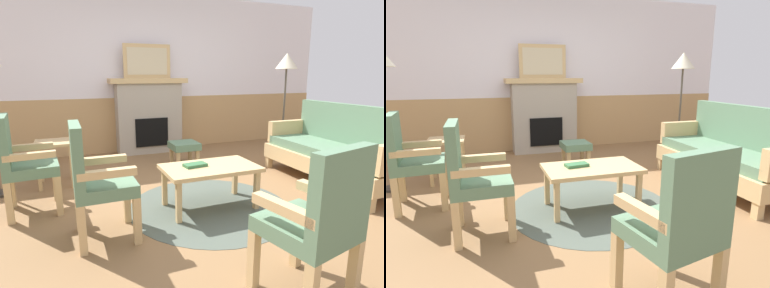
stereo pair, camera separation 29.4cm
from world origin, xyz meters
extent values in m
plane|color=olive|center=(0.00, 0.00, 0.00)|extent=(14.00, 14.00, 0.00)
cube|color=white|center=(0.00, 2.60, 1.35)|extent=(7.20, 0.12, 2.70)
cube|color=tan|center=(0.00, 2.53, 0.47)|extent=(7.20, 0.02, 0.95)
cube|color=#A39989|center=(0.00, 2.35, 0.60)|extent=(1.10, 0.36, 1.20)
cube|color=black|center=(0.00, 2.16, 0.38)|extent=(0.56, 0.02, 0.48)
cube|color=tan|center=(0.00, 2.35, 1.24)|extent=(1.30, 0.44, 0.08)
cube|color=tan|center=(0.00, 2.35, 1.56)|extent=(0.80, 0.03, 0.56)
cube|color=beige|center=(0.00, 2.33, 1.56)|extent=(0.68, 0.01, 0.44)
cube|color=tan|center=(1.39, 0.75, 0.08)|extent=(0.08, 0.08, 0.16)
cube|color=tan|center=(1.39, -0.93, 0.08)|extent=(0.08, 0.08, 0.16)
cube|color=tan|center=(1.99, 0.75, 0.08)|extent=(0.08, 0.08, 0.16)
cube|color=tan|center=(1.69, -0.09, 0.26)|extent=(0.70, 1.80, 0.20)
cube|color=#5B7F60|center=(1.69, -0.09, 0.42)|extent=(0.60, 1.70, 0.12)
cube|color=#5B7F60|center=(1.99, -0.09, 0.73)|extent=(0.10, 1.70, 0.50)
cube|color=tan|center=(1.69, 0.76, 0.53)|extent=(0.60, 0.10, 0.30)
cube|color=tan|center=(-0.45, -0.43, 0.20)|extent=(0.05, 0.05, 0.40)
cube|color=tan|center=(0.39, -0.43, 0.20)|extent=(0.05, 0.05, 0.40)
cube|color=tan|center=(-0.45, 0.01, 0.20)|extent=(0.05, 0.05, 0.40)
cube|color=tan|center=(0.39, 0.01, 0.20)|extent=(0.05, 0.05, 0.40)
cube|color=tan|center=(-0.03, -0.21, 0.42)|extent=(0.96, 0.56, 0.04)
cylinder|color=#4C564C|center=(-0.03, -0.21, 0.00)|extent=(1.67, 1.67, 0.01)
cube|color=#33663D|center=(-0.18, -0.17, 0.46)|extent=(0.24, 0.15, 0.03)
cube|color=tan|center=(0.11, 1.14, 0.13)|extent=(0.05, 0.05, 0.26)
cube|color=tan|center=(0.41, 1.14, 0.13)|extent=(0.05, 0.05, 0.26)
cube|color=tan|center=(0.11, 1.44, 0.13)|extent=(0.05, 0.05, 0.26)
cube|color=tan|center=(0.41, 1.44, 0.13)|extent=(0.05, 0.05, 0.26)
cube|color=#5B7F60|center=(0.26, 1.29, 0.31)|extent=(0.40, 0.40, 0.10)
cube|color=tan|center=(-1.50, 0.58, 0.20)|extent=(0.06, 0.06, 0.40)
cube|color=tan|center=(-1.47, 0.16, 0.20)|extent=(0.06, 0.06, 0.40)
cube|color=tan|center=(-1.92, 0.55, 0.20)|extent=(0.06, 0.06, 0.40)
cube|color=tan|center=(-1.89, 0.13, 0.20)|extent=(0.06, 0.06, 0.40)
cube|color=#5B7F60|center=(-1.70, 0.35, 0.45)|extent=(0.52, 0.52, 0.10)
cube|color=#5B7F60|center=(-1.89, 0.34, 0.74)|extent=(0.12, 0.48, 0.48)
cube|color=tan|center=(-1.71, 0.56, 0.62)|extent=(0.44, 0.10, 0.06)
cube|color=tan|center=(-1.68, 0.15, 0.62)|extent=(0.44, 0.10, 0.06)
cube|color=tan|center=(-0.88, -0.23, 0.20)|extent=(0.06, 0.06, 0.40)
cube|color=tan|center=(-0.88, -0.65, 0.20)|extent=(0.06, 0.06, 0.40)
cube|color=tan|center=(-1.30, -0.23, 0.20)|extent=(0.06, 0.06, 0.40)
cube|color=tan|center=(-1.30, -0.65, 0.20)|extent=(0.06, 0.06, 0.40)
cube|color=#5B7F60|center=(-1.09, -0.44, 0.45)|extent=(0.48, 0.48, 0.10)
cube|color=#5B7F60|center=(-1.29, -0.44, 0.74)|extent=(0.08, 0.48, 0.48)
cube|color=tan|center=(-1.09, -0.24, 0.62)|extent=(0.44, 0.07, 0.06)
cube|color=tan|center=(-1.09, -0.65, 0.62)|extent=(0.44, 0.07, 0.06)
cube|color=tan|center=(-0.31, -1.46, 0.20)|extent=(0.07, 0.07, 0.40)
cube|color=tan|center=(0.10, -1.38, 0.20)|extent=(0.07, 0.07, 0.40)
cube|color=tan|center=(0.18, -1.79, 0.20)|extent=(0.07, 0.07, 0.40)
cube|color=#5B7F60|center=(-0.06, -1.62, 0.45)|extent=(0.57, 0.57, 0.10)
cube|color=#5B7F60|center=(-0.02, -1.82, 0.74)|extent=(0.49, 0.17, 0.48)
cube|color=tan|center=(-0.27, -1.66, 0.62)|extent=(0.16, 0.45, 0.06)
cube|color=tan|center=(0.14, -1.58, 0.62)|extent=(0.16, 0.45, 0.06)
cube|color=tan|center=(-1.68, 1.30, 0.26)|extent=(0.04, 0.04, 0.52)
cube|color=tan|center=(-1.32, 1.30, 0.26)|extent=(0.04, 0.04, 0.52)
cube|color=tan|center=(-1.68, 0.94, 0.26)|extent=(0.04, 0.04, 0.52)
cube|color=tan|center=(-1.32, 0.94, 0.26)|extent=(0.04, 0.04, 0.52)
cube|color=tan|center=(-1.50, 1.12, 0.54)|extent=(0.44, 0.44, 0.03)
cylinder|color=#332D28|center=(2.01, 1.26, 0.01)|extent=(0.24, 0.24, 0.03)
cylinder|color=#4C473D|center=(2.01, 1.26, 0.73)|extent=(0.03, 0.03, 1.40)
cone|color=beige|center=(2.01, 1.26, 1.55)|extent=(0.36, 0.36, 0.25)
cylinder|color=#332D28|center=(-2.12, 0.99, 0.01)|extent=(0.24, 0.24, 0.03)
camera|label=1|loc=(-1.35, -2.97, 1.35)|focal=29.37mm
camera|label=2|loc=(-1.07, -3.07, 1.35)|focal=29.37mm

